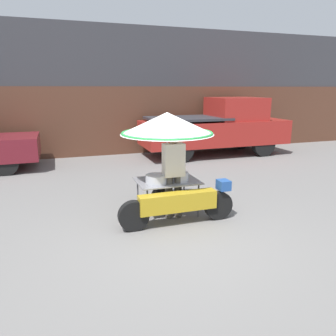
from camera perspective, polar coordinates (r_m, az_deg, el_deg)
The scene contains 5 objects.
ground_plane at distance 5.55m, azimuth 1.30°, elevation -11.29°, with size 36.00×36.00×0.00m, color slate.
shopfront_building at distance 12.78m, azimuth -11.26°, elevation 12.91°, with size 28.00×2.06×4.45m.
vendor_motorcycle_cart at distance 5.95m, azimuth 0.10°, elevation 5.27°, with size 2.10×1.71×1.93m.
vendor_person at distance 5.93m, azimuth 0.96°, elevation -0.40°, with size 0.38×0.22×1.60m.
pickup_truck at distance 11.86m, azimuth 8.66°, elevation 7.01°, with size 5.18×1.84×2.02m.
Camera 1 is at (-1.73, -4.72, 2.35)m, focal length 35.00 mm.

